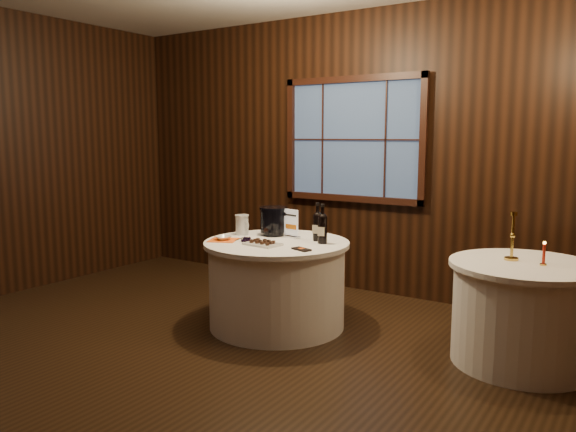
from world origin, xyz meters
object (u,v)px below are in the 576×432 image
Objects in this scene: ice_bucket at (274,220)px; main_table at (277,283)px; grape_bunch at (246,240)px; chocolate_plate at (263,243)px; glass_pitcher at (242,225)px; brass_candlestick at (512,243)px; red_candle at (544,256)px; port_bottle_right at (322,226)px; side_table at (522,313)px; chocolate_box at (301,249)px; port_bottle_left at (317,224)px; cracker_bowl at (223,238)px; sign_stand at (292,228)px.

main_table is at bearing -50.03° from ice_bucket.
ice_bucket is 1.51× the size of grape_bunch.
chocolate_plate is 0.56m from glass_pitcher.
brass_candlestick is 0.25m from red_candle.
brass_candlestick reaches higher than port_bottle_right.
ice_bucket is at bearing 43.98° from glass_pitcher.
red_candle is at bearing 7.68° from main_table.
side_table is 1.74m from chocolate_box.
ice_bucket is (-0.48, 0.01, -0.01)m from port_bottle_left.
chocolate_box reaches higher than main_table.
port_bottle_right is at bearing 19.45° from main_table.
cracker_bowl is 0.77× the size of red_candle.
port_bottle_right reaches higher than port_bottle_left.
side_table is 4.05× the size of ice_bucket.
port_bottle_right reaches higher than cracker_bowl.
sign_stand is 0.84× the size of chocolate_plate.
chocolate_box is at bearing -102.99° from port_bottle_right.
ice_bucket is 0.74m from chocolate_box.
red_candle is at bearing 11.71° from sign_stand.
cracker_bowl is at bearing -125.45° from sign_stand.
sign_stand reaches higher than red_candle.
glass_pitcher reaches higher than chocolate_box.
brass_candlestick is (1.51, 0.21, -0.02)m from port_bottle_right.
ice_bucket reaches higher than grape_bunch.
red_candle reaches higher than grape_bunch.
port_bottle_right is at bearing 23.75° from cracker_bowl.
port_bottle_right is 1.81× the size of glass_pitcher.
port_bottle_right is at bearing -9.24° from ice_bucket.
side_table is 3.99× the size of sign_stand.
main_table and side_table have the same top height.
brass_candlestick is at bearing 14.12° from grape_bunch.
main_table is 2.19m from red_candle.
sign_stand is 0.43m from chocolate_plate.
chocolate_plate is at bearing -124.95° from port_bottle_left.
port_bottle_left is 1.26× the size of ice_bucket.
red_candle is (2.11, 0.07, -0.02)m from sign_stand.
grape_bunch is 2.37m from red_candle.
sign_stand is 0.63m from cracker_bowl.
port_bottle_right is 1.06× the size of chocolate_plate.
brass_candlestick is (1.51, 0.55, 0.12)m from chocolate_box.
side_table is 5.71× the size of glass_pitcher.
port_bottle_left is 2.04× the size of chocolate_box.
chocolate_plate reaches higher than main_table.
red_candle is at bearing 21.02° from glass_pitcher.
port_bottle_right is 0.68m from grape_bunch.
cracker_bowl is 2.39m from brass_candlestick.
port_bottle_left is at bearing 26.38° from glass_pitcher.
main_table is 0.45m from chocolate_plate.
ice_bucket is 0.43m from grape_bunch.
glass_pitcher reaches higher than grape_bunch.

